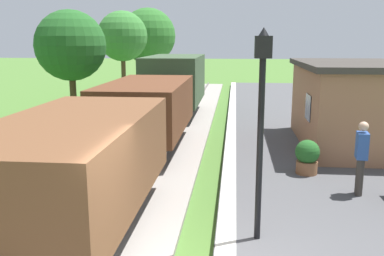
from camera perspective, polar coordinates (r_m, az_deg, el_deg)
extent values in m
cube|color=brown|center=(8.12, -15.45, -4.18)|extent=(2.50, 5.60, 1.60)
cube|color=black|center=(8.32, -15.21, -8.50)|extent=(2.10, 5.15, 0.50)
cylinder|color=black|center=(9.99, -11.49, -6.38)|extent=(1.56, 0.84, 0.84)
cylinder|color=black|center=(6.91, -20.53, -15.41)|extent=(1.56, 0.84, 0.84)
cylinder|color=black|center=(10.99, -9.77, -3.29)|extent=(0.20, 0.30, 0.20)
cube|color=brown|center=(14.33, -6.00, 2.99)|extent=(2.50, 5.60, 1.60)
cube|color=black|center=(14.44, -5.95, 0.44)|extent=(2.10, 5.15, 0.50)
cylinder|color=black|center=(16.22, -4.66, 0.81)|extent=(1.56, 0.84, 0.84)
cylinder|color=black|center=(12.79, -7.53, -2.23)|extent=(1.56, 0.84, 0.84)
cylinder|color=black|center=(17.30, -3.98, 2.35)|extent=(0.20, 0.30, 0.20)
cylinder|color=black|center=(11.64, -8.86, -2.40)|extent=(0.20, 0.30, 0.20)
cube|color=#384C33|center=(20.75, -2.32, 6.58)|extent=(2.50, 5.60, 2.20)
cube|color=black|center=(20.86, -2.30, 3.99)|extent=(2.10, 5.15, 0.50)
cylinder|color=black|center=(22.65, -1.66, 3.97)|extent=(1.56, 0.84, 0.84)
cylinder|color=black|center=(19.14, -3.04, 2.52)|extent=(1.56, 0.84, 0.84)
cylinder|color=black|center=(23.76, -1.30, 4.95)|extent=(0.20, 0.30, 0.20)
cylinder|color=black|center=(17.98, -3.61, 2.71)|extent=(0.20, 0.30, 0.20)
cube|color=#9E6B4C|center=(15.17, 20.60, 2.67)|extent=(3.20, 5.50, 2.60)
cube|color=#3D3833|center=(15.03, 20.98, 7.91)|extent=(3.50, 5.80, 0.18)
cube|color=black|center=(13.75, 15.29, 2.68)|extent=(0.03, 0.90, 0.80)
cylinder|color=#38332D|center=(10.44, 21.57, -6.19)|extent=(0.15, 0.15, 0.86)
cylinder|color=#38332D|center=(10.59, 21.44, -5.93)|extent=(0.15, 0.15, 0.86)
cube|color=#2D5199|center=(10.33, 21.81, -2.20)|extent=(0.28, 0.41, 0.60)
sphere|color=tan|center=(10.24, 22.00, 0.19)|extent=(0.22, 0.22, 0.22)
cylinder|color=brown|center=(11.76, 15.09, -5.11)|extent=(0.56, 0.56, 0.34)
sphere|color=#235B23|center=(11.65, 15.20, -3.10)|extent=(0.64, 0.64, 0.64)
cylinder|color=black|center=(7.44, 9.06, -3.19)|extent=(0.11, 0.11, 3.20)
cube|color=black|center=(7.19, 9.52, 10.64)|extent=(0.28, 0.28, 0.36)
sphere|color=#F2E5BF|center=(7.19, 9.52, 10.64)|extent=(0.20, 0.20, 0.20)
cone|color=black|center=(7.19, 9.59, 12.55)|extent=(0.20, 0.20, 0.16)
cylinder|color=#4C3823|center=(19.43, -15.57, 3.74)|extent=(0.28, 0.28, 2.36)
sphere|color=#235B23|center=(19.26, -15.96, 10.57)|extent=(3.02, 3.02, 3.02)
cylinder|color=#4C3823|center=(27.33, -9.12, 6.68)|extent=(0.28, 0.28, 2.80)
sphere|color=#387A33|center=(27.23, -9.30, 12.05)|extent=(3.09, 3.09, 3.09)
cylinder|color=#4C3823|center=(32.50, -5.78, 7.28)|extent=(0.28, 0.28, 2.48)
sphere|color=#2D6B28|center=(32.41, -5.89, 12.17)|extent=(4.08, 4.08, 4.08)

